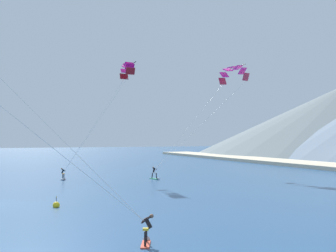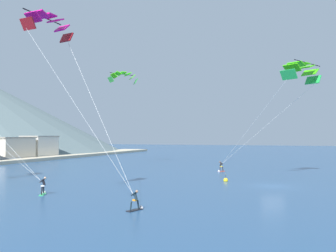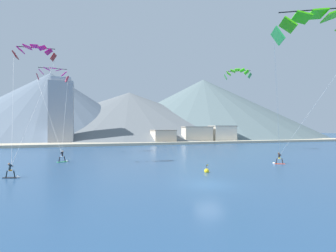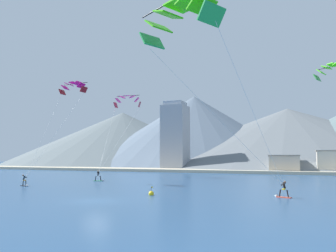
% 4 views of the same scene
% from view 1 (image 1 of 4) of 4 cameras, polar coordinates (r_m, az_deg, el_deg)
% --- Properties ---
extents(kitesurfer_near_lead, '(1.78, 0.94, 1.64)m').
position_cam_1_polar(kitesurfer_near_lead, '(52.33, -15.74, -7.40)').
color(kitesurfer_near_lead, black).
rests_on(kitesurfer_near_lead, ground).
extents(kitesurfer_near_trail, '(1.76, 1.06, 1.68)m').
position_cam_1_polar(kitesurfer_near_trail, '(20.44, -3.25, -16.18)').
color(kitesurfer_near_trail, '#E54C33').
rests_on(kitesurfer_near_trail, ground).
extents(kitesurfer_mid_center, '(1.74, 1.12, 1.80)m').
position_cam_1_polar(kitesurfer_mid_center, '(51.21, -1.95, -7.47)').
color(kitesurfer_mid_center, '#33B266').
rests_on(kitesurfer_mid_center, ground).
extents(parafoil_kite_near_lead, '(5.38, 9.28, 14.93)m').
position_cam_1_polar(parafoil_kite_near_lead, '(54.15, -6.27, 8.57)').
color(parafoil_kite_near_lead, maroon).
extents(parafoil_kite_mid_center, '(5.95, 15.58, 15.68)m').
position_cam_1_polar(parafoil_kite_mid_center, '(60.96, 9.81, 7.93)').
color(parafoil_kite_mid_center, '#B12840').
extents(race_marker_buoy, '(0.56, 0.56, 1.02)m').
position_cam_1_polar(race_marker_buoy, '(32.02, -16.67, -11.48)').
color(race_marker_buoy, yellow).
rests_on(race_marker_buoy, ground).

